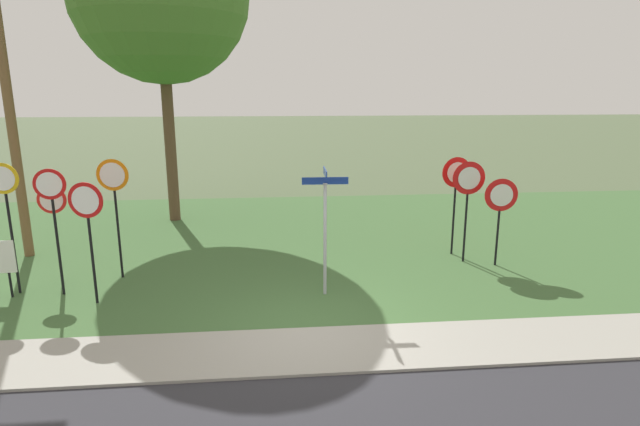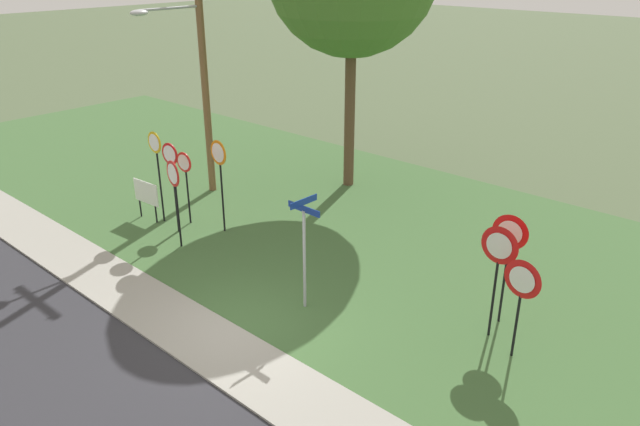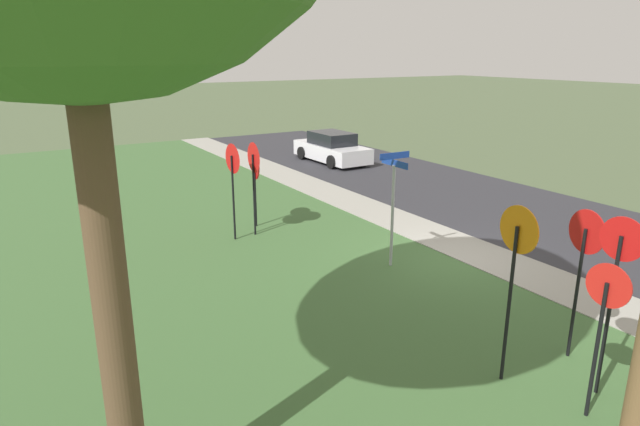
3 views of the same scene
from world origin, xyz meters
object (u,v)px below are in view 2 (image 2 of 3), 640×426
Objects in this scene: stop_sign_far_center at (174,185)px; street_name_post at (304,244)px; stop_sign_far_right at (157,158)px; stop_sign_near_left at (172,169)px; utility_pole at (198,57)px; stop_sign_near_right at (185,173)px; yield_sign_far_left at (521,287)px; yield_sign_near_right at (498,256)px; yield_sign_near_left at (509,243)px; stop_sign_far_left at (220,166)px; notice_board at (146,194)px.

stop_sign_far_center is 4.76m from street_name_post.
stop_sign_near_left is at bearing -8.77° from stop_sign_far_right.
stop_sign_near_right is at bearing -50.95° from utility_pole.
utility_pole is at bearing 178.17° from yield_sign_far_left.
stop_sign_near_right is 0.27× the size of utility_pole.
stop_sign_far_right is 11.11m from yield_sign_far_left.
yield_sign_near_right reaches higher than yield_sign_far_left.
yield_sign_far_left is at bearing -25.70° from yield_sign_near_right.
stop_sign_near_left reaches higher than street_name_post.
utility_pole reaches higher than stop_sign_far_center.
yield_sign_near_left reaches higher than yield_sign_far_left.
utility_pole is (-2.93, 1.77, 2.55)m from stop_sign_far_left.
stop_sign_near_left is at bearing -72.15° from stop_sign_near_right.
stop_sign_far_right reaches higher than stop_sign_far_center.
stop_sign_far_center reaches higher than stop_sign_near_right.
notice_board is at bearing 178.00° from street_name_post.
stop_sign_far_left is 0.98× the size of stop_sign_far_right.
yield_sign_near_right is 1.17× the size of yield_sign_far_left.
stop_sign_far_center is (1.13, -1.17, 0.24)m from stop_sign_near_right.
yield_sign_far_left is (10.09, 0.94, -0.32)m from stop_sign_near_left.
street_name_post reaches higher than yield_sign_near_left.
stop_sign_far_center is 5.11m from utility_pole.
street_name_post is (5.62, -0.49, -0.32)m from stop_sign_near_left.
street_name_post is at bearing -4.64° from stop_sign_far_right.
yield_sign_near_right is (0.08, -0.64, -0.02)m from yield_sign_near_left.
stop_sign_far_left is (0.98, 0.94, 0.08)m from stop_sign_near_left.
utility_pole is 6.79× the size of notice_board.
stop_sign_far_center is at bearing -15.93° from notice_board.
yield_sign_near_left is 2.09× the size of notice_board.
notice_board is at bearing -171.82° from yield_sign_near_right.
stop_sign_near_left is at bearing 158.15° from stop_sign_far_center.
yield_sign_near_left is at bearing 6.67° from notice_board.
stop_sign_far_left is 1.08× the size of yield_sign_near_right.
yield_sign_near_right reaches higher than stop_sign_far_center.
stop_sign_far_left is at bearing -178.38° from yield_sign_near_left.
yield_sign_far_left is (0.78, -0.99, -0.33)m from yield_sign_near_left.
notice_board is at bearing -152.96° from stop_sign_far_left.
stop_sign_far_left is at bearing -31.14° from utility_pole.
yield_sign_near_left is (8.44, 2.48, 0.12)m from stop_sign_far_center.
stop_sign_far_right is at bearing -154.11° from stop_sign_far_left.
yield_sign_near_left is 11.59m from utility_pole.
yield_sign_near_right is (8.52, 1.84, 0.10)m from stop_sign_far_center.
stop_sign_far_left is 1.03× the size of street_name_post.
stop_sign_far_right is 10.43m from yield_sign_near_right.
yield_sign_near_left reaches higher than yield_sign_near_right.
utility_pole reaches higher than street_name_post.
yield_sign_near_left is (9.31, 1.93, 0.01)m from stop_sign_near_left.
stop_sign_far_left is (1.24, 0.32, 0.43)m from stop_sign_near_right.
stop_sign_near_left reaches higher than yield_sign_far_left.
yield_sign_near_right is at bearing 22.65° from stop_sign_far_center.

